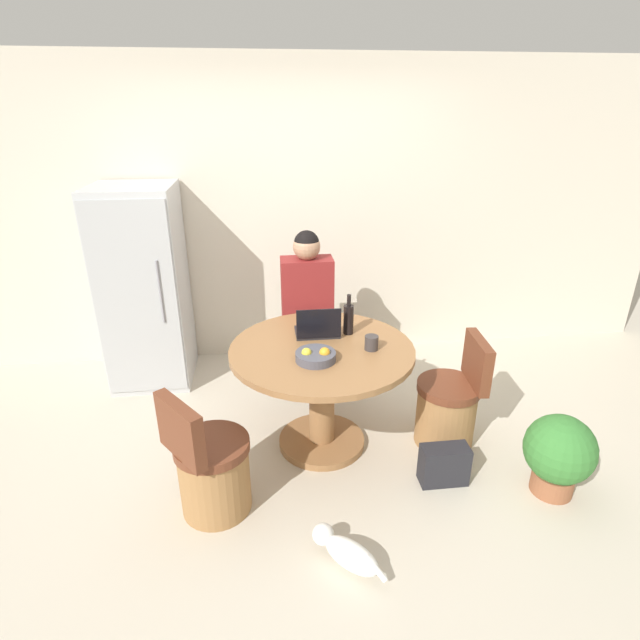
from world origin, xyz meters
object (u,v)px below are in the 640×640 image
at_px(laptop, 318,329).
at_px(fruit_bowl, 316,356).
at_px(dining_table, 322,378).
at_px(handbag, 444,465).
at_px(potted_plant, 559,453).
at_px(refrigerator, 145,288).
at_px(chair_near_left_corner, 211,470).
at_px(bottle, 349,319).
at_px(cat, 346,552).
at_px(chair_right_side, 449,408).
at_px(person_seated, 307,304).

distance_m(laptop, fruit_bowl, 0.36).
relative_size(dining_table, handbag, 4.02).
bearing_deg(potted_plant, refrigerator, 146.58).
height_order(chair_near_left_corner, bottle, bottle).
distance_m(cat, handbag, 0.90).
xyz_separation_m(refrigerator, bottle, (1.53, -0.94, 0.05)).
distance_m(bottle, potted_plant, 1.53).
xyz_separation_m(chair_right_side, cat, (-0.88, -0.94, -0.19)).
height_order(chair_right_side, chair_near_left_corner, same).
relative_size(refrigerator, chair_near_left_corner, 2.06).
distance_m(person_seated, cat, 1.95).
distance_m(person_seated, bottle, 0.69).
bearing_deg(laptop, refrigerator, -35.78).
xyz_separation_m(dining_table, person_seated, (-0.02, 0.83, 0.21)).
bearing_deg(refrigerator, handbag, -38.19).
relative_size(chair_right_side, laptop, 2.69).
height_order(chair_near_left_corner, person_seated, person_seated).
xyz_separation_m(refrigerator, handbag, (2.04, -1.61, -0.69)).
relative_size(chair_near_left_corner, potted_plant, 1.51).
distance_m(person_seated, laptop, 0.65).
height_order(dining_table, person_seated, person_seated).
height_order(dining_table, chair_near_left_corner, chair_near_left_corner).
height_order(chair_near_left_corner, potted_plant, chair_near_left_corner).
relative_size(fruit_bowl, cat, 0.71).
bearing_deg(cat, person_seated, -44.77).
xyz_separation_m(fruit_bowl, potted_plant, (1.42, -0.46, -0.50)).
bearing_deg(chair_right_side, potted_plant, 44.80).
bearing_deg(person_seated, cat, 90.61).
bearing_deg(refrigerator, fruit_bowl, -45.89).
bearing_deg(handbag, laptop, 137.80).
bearing_deg(chair_near_left_corner, person_seated, -63.80).
bearing_deg(chair_right_side, chair_near_left_corner, -69.19).
xyz_separation_m(chair_right_side, potted_plant, (0.48, -0.57, 0.01)).
relative_size(refrigerator, fruit_bowl, 6.60).
xyz_separation_m(cat, handbag, (0.72, 0.54, 0.04)).
bearing_deg(dining_table, fruit_bowl, -108.95).
relative_size(chair_near_left_corner, laptop, 2.69).
bearing_deg(bottle, laptop, -177.11).
relative_size(refrigerator, cat, 4.68).
bearing_deg(laptop, bottle, -177.11).
height_order(dining_table, chair_right_side, chair_right_side).
xyz_separation_m(cat, potted_plant, (1.35, 0.38, 0.20)).
bearing_deg(fruit_bowl, refrigerator, 134.11).
relative_size(dining_table, cat, 3.42).
height_order(chair_right_side, fruit_bowl, fruit_bowl).
bearing_deg(bottle, refrigerator, 148.47).
relative_size(dining_table, bottle, 4.25).
bearing_deg(potted_plant, cat, -164.37).
xyz_separation_m(dining_table, bottle, (0.21, 0.19, 0.34)).
distance_m(laptop, handbag, 1.19).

